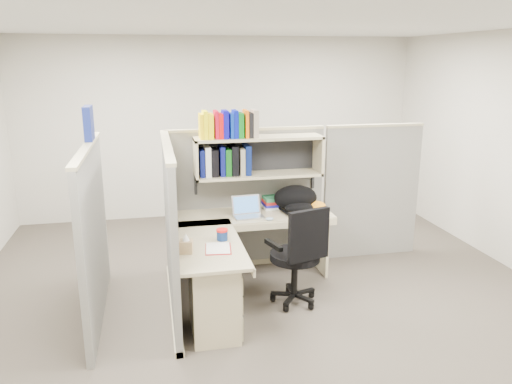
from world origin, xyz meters
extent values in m
plane|color=#38312B|center=(0.00, 0.00, 0.00)|extent=(6.00, 6.00, 0.00)
plane|color=#BDB7AA|center=(0.00, 3.00, 1.35)|extent=(6.00, 0.00, 6.00)
plane|color=#BDB7AA|center=(0.00, -3.00, 1.35)|extent=(6.00, 0.00, 6.00)
plane|color=silver|center=(0.00, 0.00, 2.70)|extent=(6.00, 6.00, 0.00)
cube|color=#5C5D58|center=(0.00, 0.90, 0.80)|extent=(1.80, 0.06, 1.60)
cube|color=tan|center=(0.00, 0.90, 1.61)|extent=(1.80, 0.08, 0.03)
cube|color=#5C5D58|center=(-0.90, 0.00, 0.80)|extent=(0.06, 1.80, 1.60)
cube|color=tan|center=(-0.90, 0.00, 1.61)|extent=(0.08, 1.80, 0.03)
cube|color=#5C5D58|center=(-1.60, 0.00, 0.80)|extent=(0.06, 1.80, 1.60)
cube|color=#5C5D58|center=(1.55, 0.90, 0.80)|extent=(1.20, 0.06, 1.60)
cube|color=navy|center=(-1.60, 0.35, 1.79)|extent=(0.07, 0.27, 0.32)
cube|color=white|center=(-0.87, 0.15, 1.20)|extent=(0.00, 0.21, 0.28)
cube|color=tan|center=(0.10, 0.70, 1.55)|extent=(1.40, 0.34, 0.03)
cube|color=tan|center=(0.10, 0.70, 1.14)|extent=(1.40, 0.34, 0.03)
cube|color=tan|center=(-0.58, 0.70, 1.34)|extent=(0.03, 0.34, 0.44)
cube|color=tan|center=(0.78, 0.70, 1.34)|extent=(0.03, 0.34, 0.44)
cube|color=black|center=(0.10, 0.86, 1.34)|extent=(1.38, 0.01, 0.41)
cube|color=yellow|center=(-0.52, 0.68, 1.69)|extent=(0.03, 0.20, 0.26)
cube|color=#FFED05|center=(-0.48, 0.68, 1.71)|extent=(0.05, 0.20, 0.29)
cube|color=#FFE005|center=(-0.42, 0.68, 1.69)|extent=(0.06, 0.20, 0.26)
cube|color=#B50721|center=(-0.36, 0.68, 1.71)|extent=(0.04, 0.20, 0.29)
cube|color=red|center=(-0.32, 0.68, 1.69)|extent=(0.05, 0.20, 0.26)
cube|color=#0A0492|center=(-0.27, 0.68, 1.71)|extent=(0.06, 0.20, 0.29)
cube|color=#042591|center=(-0.20, 0.68, 1.69)|extent=(0.04, 0.20, 0.26)
cube|color=#040F92|center=(-0.16, 0.68, 1.71)|extent=(0.04, 0.20, 0.29)
cube|color=#076213|center=(-0.11, 0.68, 1.69)|extent=(0.06, 0.20, 0.26)
cube|color=#EA5E05|center=(-0.04, 0.68, 1.71)|extent=(0.04, 0.20, 0.29)
cube|color=black|center=(0.00, 0.68, 1.69)|extent=(0.05, 0.20, 0.26)
cube|color=gray|center=(0.05, 0.68, 1.71)|extent=(0.06, 0.20, 0.29)
cube|color=#070D47|center=(-0.52, 0.72, 1.30)|extent=(0.05, 0.24, 0.29)
cube|color=silver|center=(-0.46, 0.72, 1.31)|extent=(0.06, 0.24, 0.32)
cube|color=black|center=(-0.39, 0.72, 1.30)|extent=(0.07, 0.24, 0.29)
cube|color=#080C50|center=(-0.30, 0.72, 1.31)|extent=(0.05, 0.24, 0.32)
cube|color=#0A4B10|center=(-0.24, 0.72, 1.30)|extent=(0.06, 0.24, 0.29)
cube|color=black|center=(-0.17, 0.72, 1.31)|extent=(0.07, 0.24, 0.32)
cube|color=gray|center=(-0.09, 0.72, 1.30)|extent=(0.05, 0.24, 0.29)
cube|color=#071349|center=(-0.03, 0.72, 1.31)|extent=(0.06, 0.24, 0.32)
cube|color=tan|center=(0.00, 0.57, 0.71)|extent=(1.74, 0.60, 0.03)
cube|color=tan|center=(-0.57, -0.20, 0.71)|extent=(0.60, 1.34, 0.03)
cube|color=tan|center=(0.00, 0.27, 0.68)|extent=(1.74, 0.02, 0.07)
cube|color=tan|center=(-0.27, -0.20, 0.68)|extent=(0.02, 1.34, 0.07)
cube|color=tan|center=(-0.57, -0.55, 0.34)|extent=(0.40, 0.55, 0.68)
cube|color=tan|center=(-0.36, -0.55, 0.54)|extent=(0.02, 0.50, 0.16)
cube|color=tan|center=(-0.36, -0.55, 0.36)|extent=(0.02, 0.50, 0.16)
cube|color=tan|center=(-0.36, -0.55, 0.14)|extent=(0.02, 0.50, 0.22)
cube|color=#B2B2B7|center=(-0.35, -0.55, 0.54)|extent=(0.01, 0.12, 0.01)
cube|color=tan|center=(0.80, 0.60, 0.35)|extent=(0.03, 0.55, 0.70)
cylinder|color=navy|center=(-0.43, -0.17, 0.78)|extent=(0.10, 0.10, 0.09)
cylinder|color=red|center=(-0.43, -0.17, 0.83)|extent=(0.11, 0.11, 0.02)
ellipsoid|color=#97B6D6|center=(0.14, 0.31, 0.75)|extent=(0.10, 0.08, 0.03)
cylinder|color=silver|center=(0.03, 0.74, 0.78)|extent=(0.08, 0.08, 0.10)
cylinder|color=black|center=(0.28, -0.15, 0.50)|extent=(0.49, 0.49, 0.07)
cube|color=black|center=(0.35, -0.37, 0.79)|extent=(0.42, 0.18, 0.49)
cylinder|color=black|center=(0.28, -0.15, 0.30)|extent=(0.06, 0.06, 0.43)
cylinder|color=black|center=(0.28, -0.15, 0.05)|extent=(0.47, 0.47, 0.11)
cube|color=black|center=(0.05, -0.23, 0.66)|extent=(0.12, 0.28, 0.04)
cube|color=black|center=(0.52, -0.08, 0.66)|extent=(0.12, 0.28, 0.04)
camera|label=1|loc=(-1.03, -4.53, 2.37)|focal=35.00mm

